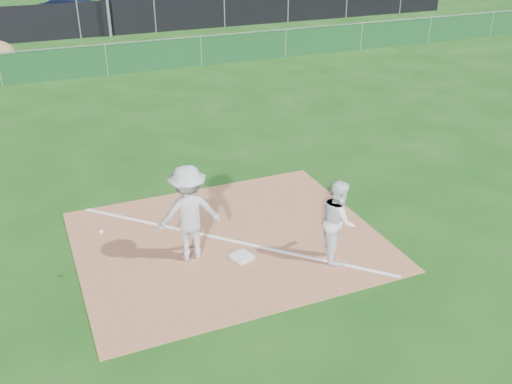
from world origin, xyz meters
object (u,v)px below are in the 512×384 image
play_at_first (189,213)px  first_base (242,257)px  car_mid (77,11)px  runner (338,221)px  car_right (128,7)px

play_at_first → first_base: bearing=-27.4°
play_at_first → car_mid: (1.29, 26.42, -0.21)m
play_at_first → runner: 2.82m
car_mid → runner: bearing=-156.5°
runner → car_right: runner is taller
first_base → car_mid: (0.40, 26.88, 0.71)m
runner → car_mid: runner is taller
runner → car_right: size_ratio=0.35×
runner → car_mid: bearing=22.0°
runner → car_mid: size_ratio=0.36×
car_mid → car_right: (3.10, 0.58, -0.08)m
first_base → play_at_first: bearing=152.6°
play_at_first → car_right: size_ratio=0.50×
play_at_first → car_mid: bearing=87.2°
car_mid → car_right: car_mid is taller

